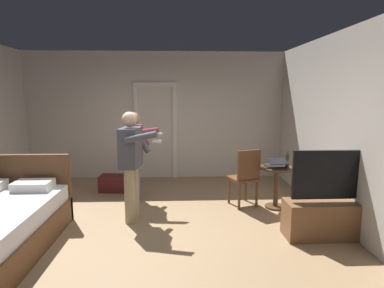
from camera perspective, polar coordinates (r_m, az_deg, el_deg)
name	(u,v)px	position (r m, az deg, el deg)	size (l,w,h in m)	color
ground_plane	(144,229)	(4.67, -8.72, -15.00)	(6.21, 6.21, 0.00)	#997A56
wall_back	(156,116)	(7.10, -6.52, 5.10)	(5.89, 0.12, 2.79)	beige
wall_right	(351,130)	(4.88, 26.79, 2.22)	(0.12, 5.80, 2.79)	beige
doorway_frame	(156,124)	(7.04, -6.59, 3.63)	(0.93, 0.08, 2.13)	white
tv_flatscreen	(331,213)	(4.66, 23.88, -11.33)	(1.22, 0.40, 1.19)	brown
side_table	(276,181)	(5.45, 15.03, -6.45)	(0.57, 0.57, 0.70)	#4C331E
laptop	(276,164)	(5.33, 15.01, -3.60)	(0.33, 0.34, 0.16)	black
bottle_on_table	(287,161)	(5.33, 16.88, -2.94)	(0.06, 0.06, 0.28)	#3F3921
wooden_chair	(246,175)	(5.36, 9.67, -5.61)	(0.54, 0.54, 0.99)	brown
person_blue_shirt	(131,159)	(4.74, -10.91, -2.70)	(0.63, 0.63, 1.64)	tan
person_striped_shirt	(135,151)	(5.56, -10.30, -1.27)	(0.64, 0.56, 1.58)	slate
suitcase_dark	(115,183)	(6.39, -13.77, -6.92)	(0.57, 0.33, 0.31)	#4C1919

